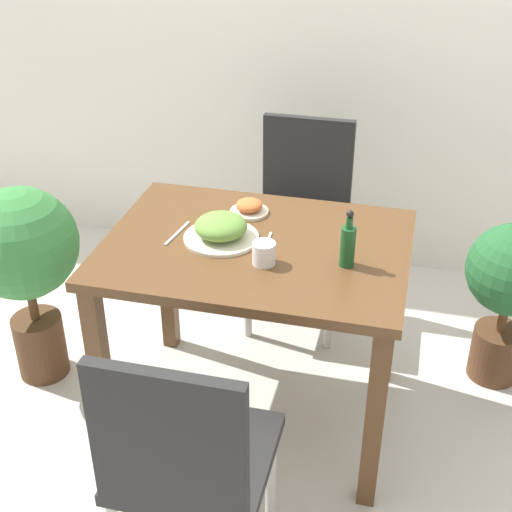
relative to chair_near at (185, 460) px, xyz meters
name	(u,v)px	position (x,y,z in m)	size (l,w,h in m)	color
ground_plane	(256,410)	(0.00, 0.78, -0.52)	(16.00, 16.00, 0.00)	beige
wall_back	(324,3)	(0.00, 2.06, 0.78)	(8.00, 0.05, 2.60)	white
dining_table	(256,273)	(0.00, 0.78, 0.12)	(1.04, 0.76, 0.76)	brown
chair_near	(185,460)	(0.00, 0.00, 0.00)	(0.42, 0.42, 0.92)	black
chair_far	(302,211)	(0.03, 1.50, 0.00)	(0.42, 0.42, 0.92)	black
food_plate	(221,229)	(-0.12, 0.78, 0.28)	(0.26, 0.26, 0.09)	beige
side_plate	(249,207)	(-0.07, 0.99, 0.26)	(0.14, 0.14, 0.05)	beige
drink_cup	(264,253)	(0.06, 0.66, 0.27)	(0.08, 0.08, 0.08)	white
sauce_bottle	(348,244)	(0.32, 0.71, 0.31)	(0.05, 0.05, 0.20)	#194C23
fork_utensil	(177,233)	(-0.28, 0.78, 0.24)	(0.03, 0.18, 0.00)	silver
spoon_utensil	(266,244)	(0.04, 0.78, 0.24)	(0.01, 0.16, 0.00)	silver
potted_plant_left	(24,256)	(-0.92, 0.80, 0.04)	(0.44, 0.44, 0.84)	#51331E
potted_plant_right	(510,284)	(0.91, 1.23, -0.07)	(0.36, 0.36, 0.70)	#51331E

